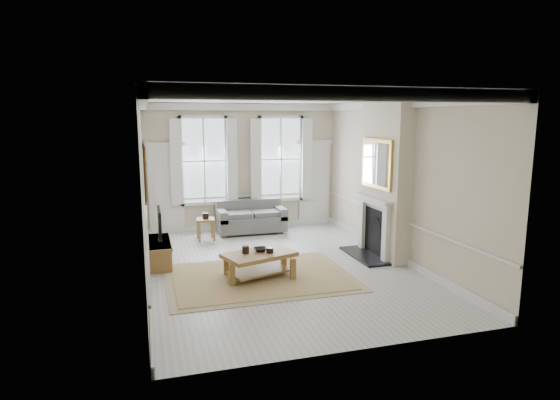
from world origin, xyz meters
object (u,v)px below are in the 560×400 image
object	(u,v)px
sofa	(251,219)
coffee_table	(259,257)
tv_stand	(160,252)
side_table	(206,223)

from	to	relation	value
sofa	coffee_table	world-z (taller)	sofa
sofa	tv_stand	xyz separation A→B (m)	(-2.44, -2.15, -0.11)
coffee_table	sofa	bearing A→B (deg)	61.80
coffee_table	tv_stand	world-z (taller)	coffee_table
side_table	tv_stand	size ratio (longest dim) A/B	0.40
sofa	coffee_table	distance (m)	3.65
tv_stand	side_table	bearing A→B (deg)	55.02
tv_stand	coffee_table	bearing A→B (deg)	-38.82
side_table	coffee_table	world-z (taller)	side_table
sofa	tv_stand	size ratio (longest dim) A/B	1.30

